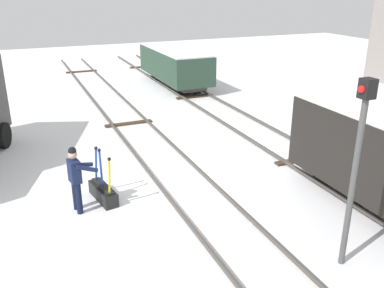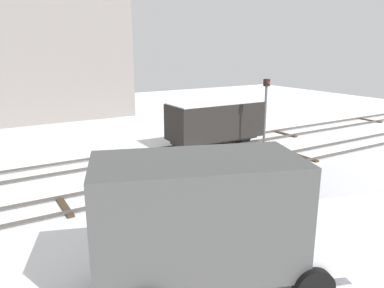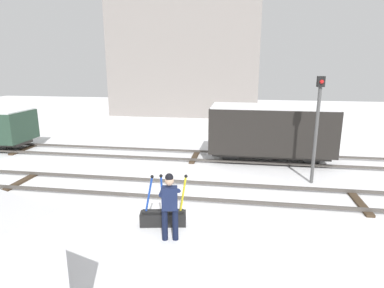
{
  "view_description": "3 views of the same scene",
  "coord_description": "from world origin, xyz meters",
  "px_view_note": "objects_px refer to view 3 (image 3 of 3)",
  "views": [
    {
      "loc": [
        10.21,
        -4.0,
        5.42
      ],
      "look_at": [
        0.67,
        0.04,
        1.44
      ],
      "focal_mm": 39.36,
      "sensor_mm": 36.0,
      "label": 1
    },
    {
      "loc": [
        -8.26,
        -12.57,
        5.43
      ],
      "look_at": [
        -0.27,
        0.67,
        1.39
      ],
      "focal_mm": 34.87,
      "sensor_mm": 36.0,
      "label": 2
    },
    {
      "loc": [
        2.12,
        -10.07,
        4.27
      ],
      "look_at": [
        0.21,
        2.06,
        1.21
      ],
      "focal_mm": 30.14,
      "sensor_mm": 36.0,
      "label": 3
    }
  ],
  "objects_px": {
    "rail_worker": "(170,203)",
    "switch_lever_frame": "(163,216)",
    "signal_post": "(317,120)",
    "freight_car_back_track": "(271,130)"
  },
  "relations": [
    {
      "from": "rail_worker",
      "to": "switch_lever_frame",
      "type": "bearing_deg",
      "value": 106.75
    },
    {
      "from": "switch_lever_frame",
      "to": "freight_car_back_track",
      "type": "distance_m",
      "value": 7.37
    },
    {
      "from": "signal_post",
      "to": "rail_worker",
      "type": "bearing_deg",
      "value": -132.74
    },
    {
      "from": "signal_post",
      "to": "freight_car_back_track",
      "type": "xyz_separation_m",
      "value": [
        -1.35,
        2.54,
        -0.93
      ]
    },
    {
      "from": "rail_worker",
      "to": "freight_car_back_track",
      "type": "relative_size",
      "value": 0.33
    },
    {
      "from": "rail_worker",
      "to": "signal_post",
      "type": "height_order",
      "value": "signal_post"
    },
    {
      "from": "switch_lever_frame",
      "to": "signal_post",
      "type": "xyz_separation_m",
      "value": [
        4.63,
        3.95,
        2.12
      ]
    },
    {
      "from": "signal_post",
      "to": "switch_lever_frame",
      "type": "bearing_deg",
      "value": -139.54
    },
    {
      "from": "switch_lever_frame",
      "to": "signal_post",
      "type": "relative_size",
      "value": 0.38
    },
    {
      "from": "freight_car_back_track",
      "to": "signal_post",
      "type": "bearing_deg",
      "value": -61.66
    }
  ]
}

